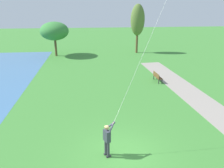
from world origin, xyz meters
TOP-DOWN VIEW (x-y plane):
  - ground_plane at (0.00, 0.00)m, footprint 120.00×120.00m
  - person_kite_flyer at (-0.67, 0.04)m, footprint 0.63×0.51m
  - park_bench_near_walkway at (5.00, 10.84)m, footprint 0.55×1.53m
  - tree_horizon_far at (-6.14, 23.12)m, footprint 3.91×4.28m
  - tree_treeline_right at (5.67, 24.11)m, footprint 2.05×1.76m

SIDE VIEW (x-z plane):
  - ground_plane at x=0.00m, z-range 0.00..0.00m
  - park_bench_near_walkway at x=5.00m, z-range 0.07..0.95m
  - person_kite_flyer at x=-0.67m, z-range 0.13..1.96m
  - tree_horizon_far at x=-6.14m, z-range 1.10..5.83m
  - tree_treeline_right at x=5.67m, z-range 1.22..8.25m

